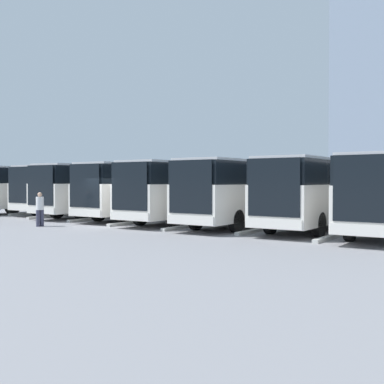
# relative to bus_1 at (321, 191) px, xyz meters

# --- Properties ---
(ground_plane) EXTENTS (600.00, 600.00, 0.00)m
(ground_plane) POSITION_rel_bus_1_xyz_m (9.28, 5.64, -1.89)
(ground_plane) COLOR gray
(curb_divider_0) EXTENTS (0.76, 6.91, 0.15)m
(curb_divider_0) POSITION_rel_bus_1_xyz_m (-1.86, 1.99, -1.81)
(curb_divider_0) COLOR #B2B2AD
(curb_divider_0) RESTS_ON ground_plane
(bus_1) EXTENTS (3.35, 11.36, 3.40)m
(bus_1) POSITION_rel_bus_1_xyz_m (0.00, 0.00, 0.00)
(bus_1) COLOR silver
(bus_1) RESTS_ON ground_plane
(curb_divider_1) EXTENTS (0.76, 6.91, 0.15)m
(curb_divider_1) POSITION_rel_bus_1_xyz_m (1.86, 1.66, -1.81)
(curb_divider_1) COLOR #B2B2AD
(curb_divider_1) RESTS_ON ground_plane
(bus_2) EXTENTS (3.35, 11.36, 3.40)m
(bus_2) POSITION_rel_bus_1_xyz_m (3.71, 0.63, 0.00)
(bus_2) COLOR silver
(bus_2) RESTS_ON ground_plane
(curb_divider_2) EXTENTS (0.76, 6.91, 0.15)m
(curb_divider_2) POSITION_rel_bus_1_xyz_m (5.57, 2.29, -1.81)
(curb_divider_2) COLOR #B2B2AD
(curb_divider_2) RESTS_ON ground_plane
(bus_3) EXTENTS (3.35, 11.36, 3.40)m
(bus_3) POSITION_rel_bus_1_xyz_m (7.43, 0.68, 0.00)
(bus_3) COLOR silver
(bus_3) RESTS_ON ground_plane
(curb_divider_3) EXTENTS (0.76, 6.91, 0.15)m
(curb_divider_3) POSITION_rel_bus_1_xyz_m (9.28, 2.33, -1.81)
(curb_divider_3) COLOR #B2B2AD
(curb_divider_3) RESTS_ON ground_plane
(bus_4) EXTENTS (3.35, 11.36, 3.40)m
(bus_4) POSITION_rel_bus_1_xyz_m (11.14, 0.37, 0.00)
(bus_4) COLOR silver
(bus_4) RESTS_ON ground_plane
(curb_divider_4) EXTENTS (0.76, 6.91, 0.15)m
(curb_divider_4) POSITION_rel_bus_1_xyz_m (13.00, 2.03, -1.81)
(curb_divider_4) COLOR #B2B2AD
(curb_divider_4) RESTS_ON ground_plane
(bus_5) EXTENTS (3.35, 11.36, 3.40)m
(bus_5) POSITION_rel_bus_1_xyz_m (14.85, 0.57, 0.00)
(bus_5) COLOR silver
(bus_5) RESTS_ON ground_plane
(curb_divider_5) EXTENTS (0.76, 6.91, 0.15)m
(curb_divider_5) POSITION_rel_bus_1_xyz_m (16.71, 2.22, -1.81)
(curb_divider_5) COLOR #B2B2AD
(curb_divider_5) RESTS_ON ground_plane
(bus_6) EXTENTS (3.35, 11.36, 3.40)m
(bus_6) POSITION_rel_bus_1_xyz_m (18.56, -0.40, 0.00)
(bus_6) COLOR silver
(bus_6) RESTS_ON ground_plane
(curb_divider_6) EXTENTS (0.76, 6.91, 0.15)m
(curb_divider_6) POSITION_rel_bus_1_xyz_m (20.42, 1.25, -1.81)
(curb_divider_6) COLOR #B2B2AD
(curb_divider_6) RESTS_ON ground_plane
(bus_7) EXTENTS (3.35, 11.36, 3.40)m
(bus_7) POSITION_rel_bus_1_xyz_m (22.28, 0.63, 0.00)
(bus_7) COLOR silver
(bus_7) RESTS_ON ground_plane
(pedestrian) EXTENTS (0.46, 0.46, 1.78)m
(pedestrian) POSITION_rel_bus_1_xyz_m (11.99, 7.81, -0.93)
(pedestrian) COLOR #38384C
(pedestrian) RESTS_ON ground_plane
(station_building) EXTENTS (39.28, 16.42, 4.25)m
(station_building) POSITION_rel_bus_1_xyz_m (9.28, -20.84, 0.26)
(station_building) COLOR gray
(station_building) RESTS_ON ground_plane
(office_tower) EXTENTS (21.07, 21.07, 75.98)m
(office_tower) POSITION_rel_bus_1_xyz_m (43.84, -142.75, 35.50)
(office_tower) COLOR #7F8EA3
(office_tower) RESTS_ON ground_plane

